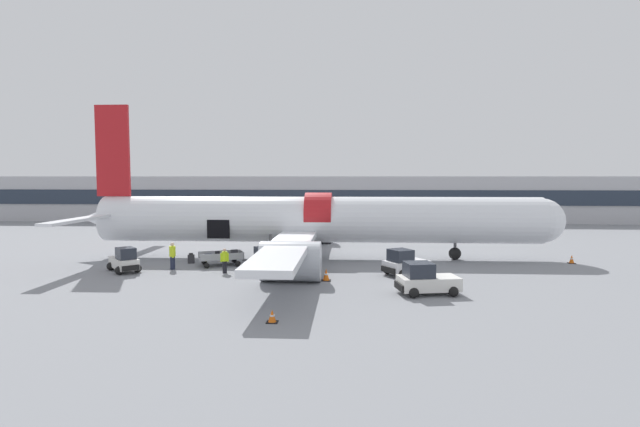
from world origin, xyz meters
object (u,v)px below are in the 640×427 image
at_px(ground_crew_driver, 173,255).
at_px(suitcase_on_tarmac_upright, 191,259).
at_px(baggage_tug_mid, 269,260).
at_px(ground_crew_supervisor, 225,260).
at_px(ground_crew_loader_a, 281,251).
at_px(airplane, 312,221).
at_px(baggage_tug_rear, 426,280).
at_px(baggage_cart_loading, 223,258).
at_px(baggage_tug_spare, 124,261).
at_px(baggage_tug_lead, 405,264).
at_px(ground_crew_loader_b, 263,253).

height_order(ground_crew_driver, suitcase_on_tarmac_upright, ground_crew_driver).
relative_size(baggage_tug_mid, ground_crew_supervisor, 1.73).
bearing_deg(ground_crew_loader_a, ground_crew_driver, -160.41).
xyz_separation_m(airplane, baggage_tug_rear, (7.07, -11.45, -2.16)).
distance_m(airplane, baggage_cart_loading, 7.47).
height_order(ground_crew_loader_a, suitcase_on_tarmac_upright, ground_crew_loader_a).
distance_m(baggage_tug_spare, ground_crew_supervisor, 6.80).
height_order(baggage_tug_lead, ground_crew_loader_b, baggage_tug_lead).
bearing_deg(baggage_tug_mid, ground_crew_loader_a, 78.22).
relative_size(ground_crew_loader_a, ground_crew_supervisor, 1.09).
distance_m(baggage_tug_mid, suitcase_on_tarmac_upright, 6.59).
bearing_deg(ground_crew_supervisor, airplane, 49.77).
distance_m(baggage_tug_lead, baggage_tug_spare, 18.60).
bearing_deg(baggage_cart_loading, suitcase_on_tarmac_upright, 164.29).
bearing_deg(suitcase_on_tarmac_upright, baggage_tug_spare, -134.81).
bearing_deg(ground_crew_driver, ground_crew_loader_b, 21.47).
relative_size(baggage_cart_loading, ground_crew_loader_a, 2.24).
relative_size(baggage_tug_mid, ground_crew_loader_b, 1.77).
bearing_deg(baggage_tug_rear, ground_crew_driver, 159.09).
bearing_deg(airplane, baggage_tug_spare, -152.67).
bearing_deg(ground_crew_loader_b, baggage_tug_spare, -159.33).
distance_m(baggage_tug_lead, baggage_tug_mid, 9.11).
xyz_separation_m(ground_crew_loader_b, ground_crew_driver, (-5.84, -2.30, 0.14)).
bearing_deg(baggage_tug_mid, ground_crew_loader_b, 109.76).
distance_m(ground_crew_driver, suitcase_on_tarmac_upright, 2.57).
height_order(baggage_tug_mid, baggage_tug_rear, baggage_tug_rear).
bearing_deg(baggage_tug_lead, ground_crew_loader_b, 161.13).
relative_size(ground_crew_driver, ground_crew_supervisor, 1.14).
bearing_deg(ground_crew_loader_b, ground_crew_loader_a, 10.74).
bearing_deg(suitcase_on_tarmac_upright, baggage_tug_mid, -21.12).
bearing_deg(ground_crew_loader_b, baggage_cart_loading, -168.55).
relative_size(ground_crew_loader_b, ground_crew_supervisor, 0.98).
xyz_separation_m(airplane, baggage_tug_mid, (-2.54, -5.18, -2.23)).
height_order(baggage_cart_loading, ground_crew_loader_b, ground_crew_loader_b).
bearing_deg(baggage_tug_rear, suitcase_on_tarmac_upright, 151.23).
relative_size(baggage_tug_mid, ground_crew_loader_a, 1.59).
bearing_deg(ground_crew_supervisor, baggage_tug_mid, 21.48).
bearing_deg(baggage_cart_loading, baggage_tug_spare, -155.32).
bearing_deg(ground_crew_driver, baggage_tug_mid, 0.59).
bearing_deg(ground_crew_loader_a, baggage_tug_spare, -160.57).
distance_m(baggage_tug_mid, ground_crew_loader_b, 2.37).
height_order(baggage_cart_loading, ground_crew_loader_a, ground_crew_loader_a).
xyz_separation_m(ground_crew_loader_a, ground_crew_loader_b, (-1.32, -0.25, -0.10)).
height_order(baggage_cart_loading, ground_crew_supervisor, ground_crew_supervisor).
bearing_deg(airplane, baggage_tug_lead, -44.14).
height_order(baggage_tug_lead, baggage_tug_rear, baggage_tug_rear).
height_order(airplane, ground_crew_supervisor, airplane).
bearing_deg(ground_crew_loader_a, baggage_tug_mid, -101.78).
bearing_deg(suitcase_on_tarmac_upright, ground_crew_loader_b, -1.53).
xyz_separation_m(baggage_tug_mid, baggage_tug_spare, (-9.56, -1.08, 0.01)).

